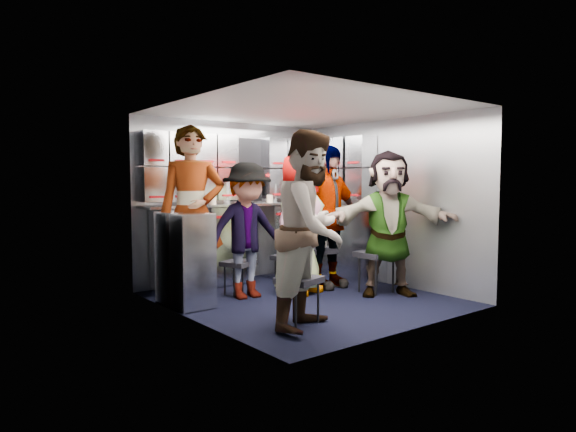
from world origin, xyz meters
TOP-DOWN VIEW (x-y plane):
  - floor at (0.00, 0.00)m, footprint 3.00×3.00m
  - wall_back at (0.00, 1.50)m, footprint 2.80×0.04m
  - wall_left at (-1.40, 0.00)m, footprint 0.04×3.00m
  - wall_right at (1.40, 0.00)m, footprint 0.04×3.00m
  - ceiling at (0.00, 0.00)m, footprint 2.80×3.00m
  - cart_bank_back at (0.00, 1.29)m, footprint 2.68×0.38m
  - cart_bank_left at (-1.19, 0.56)m, footprint 0.38×0.76m
  - counter at (0.00, 1.29)m, footprint 2.68×0.42m
  - locker_bank_back at (0.00, 1.35)m, footprint 2.68×0.28m
  - locker_bank_right at (1.25, 0.70)m, footprint 0.28×1.00m
  - right_cabinet at (1.25, 0.60)m, footprint 0.28×1.20m
  - coffee_niche at (0.18, 1.41)m, footprint 0.46×0.16m
  - red_latch_strip at (0.00, 1.09)m, footprint 2.60×0.02m
  - jump_seat_near_left at (-0.66, -0.70)m, footprint 0.45×0.44m
  - jump_seat_mid_left at (-0.47, 0.64)m, footprint 0.43×0.42m
  - jump_seat_center at (0.16, 0.47)m, footprint 0.39×0.38m
  - jump_seat_mid_right at (0.62, 0.49)m, footprint 0.49×0.48m
  - jump_seat_near_right at (0.89, -0.26)m, footprint 0.42×0.40m
  - attendant_standing at (-1.05, 0.65)m, footprint 0.83×0.69m
  - attendant_arc_a at (-0.66, -0.88)m, footprint 1.07×0.98m
  - attendant_arc_b at (-0.47, 0.46)m, footprint 1.04×0.66m
  - attendant_arc_c at (0.16, 0.29)m, footprint 0.91×0.71m
  - attendant_arc_d at (0.62, 0.31)m, footprint 1.04×0.45m
  - attendant_arc_e at (0.89, -0.44)m, footprint 1.56×1.29m
  - bottle_left at (-0.64, 1.24)m, footprint 0.06×0.06m
  - bottle_mid at (-0.25, 1.24)m, footprint 0.07×0.07m
  - bottle_right at (0.50, 1.24)m, footprint 0.07×0.07m
  - cup_left at (-0.46, 1.23)m, footprint 0.08×0.08m
  - cup_right at (0.41, 1.23)m, footprint 0.08×0.08m

SIDE VIEW (x-z plane):
  - floor at x=0.00m, z-range 0.00..0.00m
  - jump_seat_mid_left at x=-0.47m, z-range 0.15..0.55m
  - jump_seat_center at x=0.16m, z-range 0.16..0.59m
  - jump_seat_near_left at x=-0.66m, z-range 0.17..0.60m
  - jump_seat_mid_right at x=0.62m, z-range 0.18..0.66m
  - jump_seat_near_right at x=0.89m, z-range 0.19..0.67m
  - cart_bank_back at x=0.00m, z-range 0.00..0.99m
  - cart_bank_left at x=-1.19m, z-range 0.00..0.99m
  - right_cabinet at x=1.25m, z-range 0.00..1.00m
  - attendant_arc_b at x=-0.47m, z-range 0.00..1.53m
  - attendant_arc_c at x=0.16m, z-range 0.00..1.65m
  - attendant_arc_e at x=0.89m, z-range 0.00..1.68m
  - attendant_arc_d at x=0.62m, z-range 0.00..1.76m
  - red_latch_strip at x=0.00m, z-range 0.86..0.90m
  - attendant_arc_a at x=-0.66m, z-range 0.00..1.78m
  - attendant_standing at x=-1.05m, z-range 0.00..1.93m
  - counter at x=0.00m, z-range 1.00..1.03m
  - wall_back at x=0.00m, z-range 0.00..2.10m
  - wall_left at x=-1.40m, z-range 0.00..2.10m
  - wall_right at x=1.40m, z-range 0.00..2.10m
  - cup_left at x=-0.46m, z-range 1.03..1.12m
  - cup_right at x=0.41m, z-range 1.03..1.13m
  - bottle_left at x=-0.64m, z-range 1.03..1.27m
  - bottle_right at x=0.50m, z-range 1.03..1.28m
  - bottle_mid at x=-0.25m, z-range 1.03..1.31m
  - coffee_niche at x=0.18m, z-range 1.05..1.89m
  - locker_bank_back at x=0.00m, z-range 1.08..1.90m
  - locker_bank_right at x=1.25m, z-range 1.08..1.90m
  - ceiling at x=0.00m, z-range 2.09..2.11m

